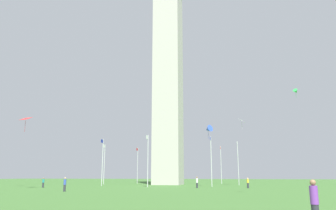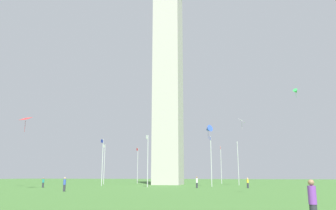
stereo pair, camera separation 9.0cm
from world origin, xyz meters
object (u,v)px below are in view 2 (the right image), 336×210
object	(u,v)px
kite_red_diamond	(26,119)
person_white_shirt	(197,182)
flagpole_s	(182,164)
flagpole_n	(148,158)
obelisk_monument	(168,66)
kite_green_delta	(296,91)
flagpole_ne	(211,159)
flagpole_se	(221,163)
person_teal_shirt	(43,183)
flagpole_nw	(102,160)
kite_blue_delta	(208,129)
kite_white_diamond	(242,121)
person_purple_shirt	(313,202)
person_blue_shirt	(64,184)
person_yellow_shirt	(248,183)
flagpole_w	(104,162)
flagpole_e	(238,161)

from	to	relation	value
kite_red_diamond	person_white_shirt	bearing A→B (deg)	114.33
flagpole_s	flagpole_n	bearing A→B (deg)	-0.00
person_white_shirt	obelisk_monument	bearing A→B (deg)	-33.77
flagpole_s	kite_green_delta	size ratio (longest dim) A/B	4.99
flagpole_n	flagpole_ne	distance (m)	11.49
flagpole_ne	flagpole_se	world-z (taller)	same
flagpole_n	flagpole_se	distance (m)	27.73
person_teal_shirt	kite_red_diamond	bearing A→B (deg)	-112.38
flagpole_nw	kite_blue_delta	xyz separation A→B (m)	(-1.32, 20.66, 5.57)
flagpole_se	kite_white_diamond	world-z (taller)	kite_white_diamond
person_purple_shirt	kite_green_delta	bearing A→B (deg)	-50.38
flagpole_n	flagpole_se	size ratio (longest dim) A/B	1.00
flagpole_n	person_blue_shirt	size ratio (longest dim) A/B	5.24
kite_blue_delta	kite_white_diamond	bearing A→B (deg)	116.61
obelisk_monument	kite_red_diamond	distance (m)	36.18
kite_white_diamond	person_yellow_shirt	bearing A→B (deg)	3.64
obelisk_monument	person_white_shirt	xyz separation A→B (m)	(17.33, 8.98, -25.96)
person_yellow_shirt	person_teal_shirt	world-z (taller)	person_teal_shirt
flagpole_n	flagpole_nw	distance (m)	11.49
kite_green_delta	person_purple_shirt	bearing A→B (deg)	-7.73
kite_white_diamond	kite_blue_delta	bearing A→B (deg)	-63.39
flagpole_n	person_white_shirt	distance (m)	10.09
flagpole_se	person_teal_shirt	world-z (taller)	flagpole_se
flagpole_n	flagpole_w	bearing A→B (deg)	-135.00
flagpole_nw	kite_red_diamond	distance (m)	19.04
obelisk_monument	flagpole_nw	distance (m)	26.61
flagpole_w	kite_red_diamond	world-z (taller)	kite_red_diamond
person_blue_shirt	kite_green_delta	size ratio (longest dim) A/B	0.95
kite_red_diamond	kite_blue_delta	world-z (taller)	kite_blue_delta
flagpole_s	flagpole_nw	distance (m)	27.73
flagpole_n	person_white_shirt	bearing A→B (deg)	75.85
person_white_shirt	kite_green_delta	bearing A→B (deg)	-116.97
flagpole_e	kite_white_diamond	distance (m)	9.75
obelisk_monument	flagpole_nw	bearing A→B (deg)	-44.85
person_purple_shirt	kite_green_delta	size ratio (longest dim) A/B	0.98
obelisk_monument	person_purple_shirt	bearing A→B (deg)	19.17
obelisk_monument	kite_blue_delta	size ratio (longest dim) A/B	20.71
kite_red_diamond	flagpole_se	bearing A→B (deg)	146.30
flagpole_se	person_blue_shirt	world-z (taller)	flagpole_se
flagpole_w	person_white_shirt	bearing A→B (deg)	54.24
person_blue_shirt	person_white_shirt	xyz separation A→B (m)	(-16.06, 14.03, 0.03)
obelisk_monument	flagpole_ne	size ratio (longest dim) A/B	5.96
flagpole_se	flagpole_w	distance (m)	27.73
flagpole_w	kite_blue_delta	xyz separation A→B (m)	(9.30, 25.05, 5.57)
person_yellow_shirt	person_purple_shirt	xyz separation A→B (m)	(40.02, 2.81, 0.08)
flagpole_se	person_teal_shirt	size ratio (longest dim) A/B	5.62
person_teal_shirt	obelisk_monument	bearing A→B (deg)	28.07
kite_blue_delta	obelisk_monument	bearing A→B (deg)	-132.95
flagpole_n	person_yellow_shirt	world-z (taller)	flagpole_n
obelisk_monument	flagpole_s	world-z (taller)	obelisk_monument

